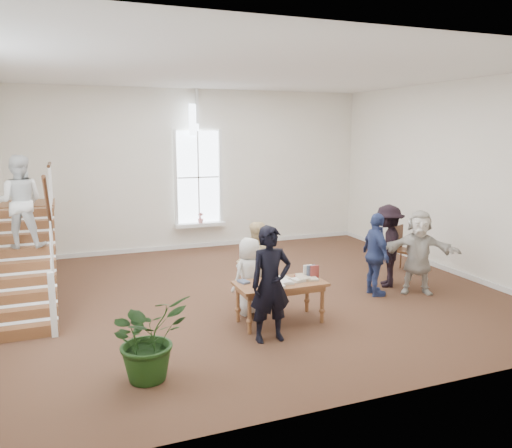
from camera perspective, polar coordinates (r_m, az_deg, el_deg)
name	(u,v)px	position (r m, az deg, el deg)	size (l,w,h in m)	color
ground	(253,293)	(10.58, -0.34, -7.86)	(10.00, 10.00, 0.00)	#43291A
room_shell	(200,234)	(14.54, -6.42, -1.18)	(10.49, 10.00, 10.00)	white
staircase	(23,225)	(10.33, -25.13, -0.06)	(1.10, 4.10, 2.92)	brown
library_table	(281,287)	(8.85, 2.89, -7.16)	(1.58, 0.80, 0.80)	brown
police_officer	(271,284)	(8.02, 1.69, -6.88)	(0.69, 0.45, 1.89)	black
elderly_woman	(250,276)	(9.23, -0.73, -5.97)	(0.70, 0.46, 1.44)	silver
person_yellow	(255,263)	(9.75, -0.09, -4.47)	(0.79, 0.62, 1.63)	beige
woman_cluster_a	(376,255)	(10.51, 13.54, -3.43)	(1.01, 0.42, 1.72)	navy
woman_cluster_b	(387,246)	(11.19, 14.80, -2.42)	(1.16, 0.67, 1.80)	black
woman_cluster_c	(418,252)	(10.87, 18.07, -3.08)	(1.63, 0.52, 1.76)	beige
floor_plant	(148,337)	(7.09, -12.20, -12.54)	(1.07, 0.93, 1.19)	#173310
side_chair	(401,246)	(12.58, 16.26, -2.38)	(0.63, 0.63, 1.10)	#37190F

